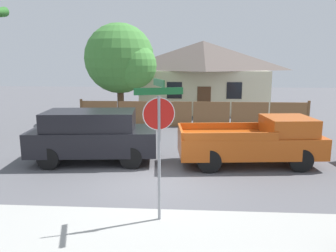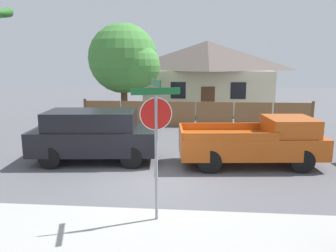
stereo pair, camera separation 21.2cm
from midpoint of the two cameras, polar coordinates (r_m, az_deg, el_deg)
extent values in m
plane|color=#56565B|center=(10.15, -3.25, -9.43)|extent=(80.00, 80.00, 0.00)
cube|color=#A3A39E|center=(6.92, -7.06, -19.71)|extent=(36.00, 3.20, 0.01)
cube|color=brown|center=(19.11, -12.10, 2.17)|extent=(2.03, 0.06, 1.42)
cube|color=brown|center=(18.64, -5.84, 2.15)|extent=(2.03, 0.06, 1.42)
cube|color=brown|center=(18.41, 0.66, 2.09)|extent=(2.03, 0.06, 1.42)
cube|color=brown|center=(18.42, 7.23, 2.01)|extent=(2.03, 0.06, 1.42)
cube|color=brown|center=(18.67, 13.71, 1.91)|extent=(2.03, 0.06, 1.42)
cube|color=brown|center=(19.15, 19.94, 1.78)|extent=(2.03, 0.06, 1.42)
cube|color=brown|center=(19.41, -15.10, 2.32)|extent=(0.12, 0.12, 1.52)
cube|color=brown|center=(19.47, 22.93, 1.86)|extent=(0.12, 0.12, 1.52)
cube|color=beige|center=(25.27, 5.73, 6.25)|extent=(8.79, 6.55, 3.01)
pyramid|color=#514742|center=(25.19, 5.85, 12.11)|extent=(9.50, 7.07, 2.15)
cube|color=black|center=(21.98, 0.84, 6.24)|extent=(1.00, 0.04, 1.10)
cube|color=black|center=(22.13, 11.18, 6.07)|extent=(1.00, 0.04, 1.10)
cube|color=brown|center=(22.04, 5.99, 4.25)|extent=(0.90, 0.04, 2.00)
cylinder|color=brown|center=(20.43, -8.52, 4.01)|extent=(0.40, 0.40, 2.24)
sphere|color=#428438|center=(20.30, -8.74, 11.56)|extent=(4.17, 4.17, 4.17)
sphere|color=#478F3C|center=(19.60, -6.31, 10.42)|extent=(2.71, 2.71, 2.71)
cube|color=black|center=(12.10, -13.22, -2.47)|extent=(4.62, 2.37, 0.85)
cube|color=black|center=(11.98, -13.90, 1.02)|extent=(3.28, 2.08, 0.65)
cube|color=black|center=(11.76, -6.82, 1.09)|extent=(0.23, 1.71, 0.55)
cylinder|color=black|center=(12.83, -6.33, -3.35)|extent=(0.76, 0.22, 0.76)
cylinder|color=black|center=(11.18, -7.00, -5.52)|extent=(0.76, 0.22, 0.76)
cylinder|color=black|center=(13.34, -18.26, -3.30)|extent=(0.76, 0.22, 0.76)
cylinder|color=black|center=(11.75, -20.59, -5.33)|extent=(0.76, 0.22, 0.76)
cube|color=#B74C14|center=(11.77, 13.40, -3.13)|extent=(5.03, 2.34, 0.72)
cube|color=#B74C14|center=(12.05, 19.69, 0.06)|extent=(1.72, 1.87, 0.60)
cube|color=#B74C14|center=(12.33, 8.69, 0.00)|extent=(3.05, 0.38, 0.25)
cube|color=#B74C14|center=(10.61, 10.43, -1.82)|extent=(3.05, 0.38, 0.25)
cube|color=#B74C14|center=(11.27, 1.66, -0.91)|extent=(0.25, 1.78, 0.25)
cylinder|color=black|center=(13.08, 18.80, -3.57)|extent=(0.78, 0.22, 0.78)
cylinder|color=black|center=(11.60, 21.65, -5.57)|extent=(0.78, 0.22, 0.78)
cylinder|color=black|center=(12.34, 5.52, -3.87)|extent=(0.78, 0.22, 0.78)
cylinder|color=black|center=(10.76, 6.64, -6.11)|extent=(0.78, 0.22, 0.78)
cylinder|color=gray|center=(7.29, -2.39, -5.90)|extent=(0.07, 0.07, 2.83)
cylinder|color=red|center=(7.06, -2.46, 2.12)|extent=(0.65, 0.23, 0.68)
cylinder|color=white|center=(7.06, -2.46, 2.12)|extent=(0.68, 0.24, 0.72)
cube|color=#19602D|center=(7.00, -2.49, 6.07)|extent=(1.03, 0.36, 0.15)
cube|color=#19602D|center=(6.99, -2.50, 7.54)|extent=(0.32, 0.93, 0.15)
camera|label=1|loc=(0.11, -90.60, -0.11)|focal=35.00mm
camera|label=2|loc=(0.11, 89.40, 0.11)|focal=35.00mm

